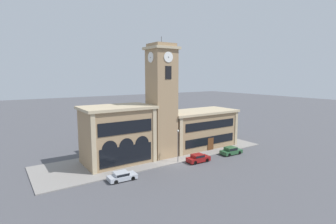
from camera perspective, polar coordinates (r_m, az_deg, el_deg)
ground_plane at (r=45.42m, az=1.98°, el=-11.16°), size 300.00×300.00×0.00m
sidewalk_kerb at (r=50.09m, az=-2.04°, el=-9.23°), size 43.46×11.87×0.15m
clock_tower at (r=47.14m, az=-1.39°, el=2.33°), size 5.00×5.00×21.61m
town_hall_left_wing at (r=45.54m, az=-10.96°, el=-4.81°), size 11.92×7.89×9.79m
town_hall_right_wing at (r=55.18m, az=6.73°, el=-3.60°), size 15.98×7.89×7.68m
parked_car_near at (r=39.05m, az=-10.00°, el=-13.53°), size 4.16×2.09×1.23m
parked_car_mid at (r=46.17m, az=6.57°, el=-9.92°), size 4.17×1.96×1.41m
parked_car_far at (r=51.60m, az=13.55°, el=-8.16°), size 4.33×2.06×1.44m
street_lamp at (r=44.87m, az=2.18°, el=-6.29°), size 0.36×0.36×5.58m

